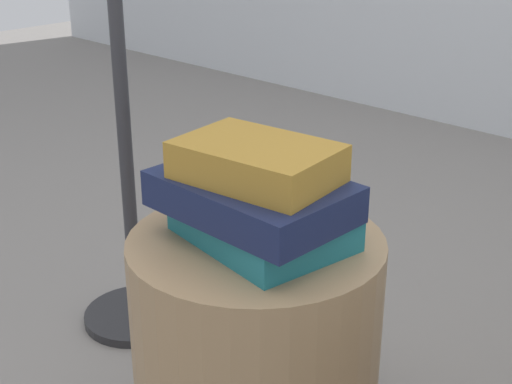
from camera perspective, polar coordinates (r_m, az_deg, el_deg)
side_table at (r=1.23m, az=0.00°, el=-12.64°), size 0.40×0.40×0.43m
book_teal at (r=1.12m, az=0.54°, el=-2.58°), size 0.27×0.22×0.05m
book_navy at (r=1.09m, az=-0.28°, el=-0.32°), size 0.29×0.19×0.05m
book_ochre at (r=1.06m, az=0.07°, el=2.36°), size 0.24×0.18×0.05m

